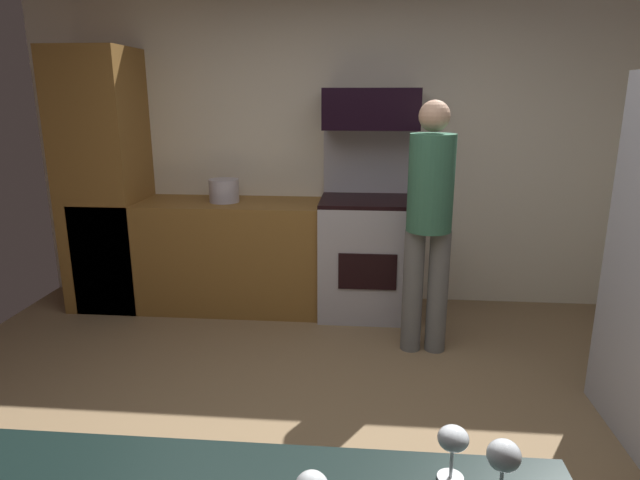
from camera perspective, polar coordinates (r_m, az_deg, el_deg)
The scene contains 10 objects.
ground_plane at distance 2.86m, azimuth -1.05°, elevation -22.64°, with size 5.20×4.80×0.02m, color olive.
wall_back at distance 4.62m, azimuth 1.97°, elevation 9.59°, with size 5.20×0.12×2.60m, color silver.
lower_cabinet_run at distance 4.57m, azimuth -9.73°, elevation -1.56°, with size 2.40×0.60×0.90m, color olive.
cabinet_column at distance 4.79m, azimuth -21.76°, elevation 5.72°, with size 0.60×0.60×2.10m, color olive.
oven_range at distance 4.40m, azimuth 5.06°, elevation -1.21°, with size 0.76×0.65×1.48m.
microwave at distance 4.31m, azimuth 5.41°, elevation 13.62°, with size 0.74×0.38×0.31m, color black.
person_cook at distance 3.65m, azimuth 11.44°, elevation 2.46°, with size 0.31×0.30×1.71m.
wine_glass_near at distance 1.24m, azimuth 18.79°, elevation -21.10°, with size 0.07×0.07×0.17m.
wine_glass_mid at distance 1.31m, azimuth 13.86°, elevation -19.98°, with size 0.07×0.07×0.13m.
stock_pot at distance 4.45m, azimuth -10.10°, elevation 5.16°, with size 0.24×0.24×0.18m, color #BCB7C7.
Camera 1 is at (0.25, -2.25, 1.74)m, focal length 30.32 mm.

